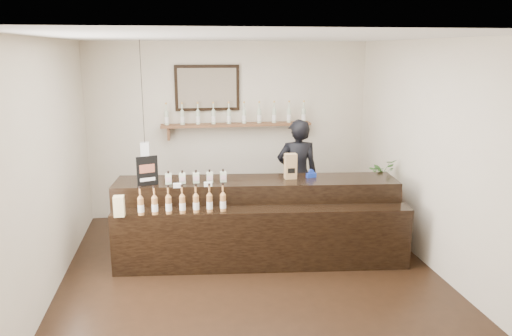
{
  "coord_description": "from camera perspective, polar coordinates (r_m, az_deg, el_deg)",
  "views": [
    {
      "loc": [
        -0.8,
        -5.51,
        2.67
      ],
      "look_at": [
        0.16,
        0.7,
        1.18
      ],
      "focal_mm": 35.0,
      "sensor_mm": 36.0,
      "label": 1
    }
  ],
  "objects": [
    {
      "name": "promo_sign",
      "position": [
        6.31,
        -12.32,
        -0.33
      ],
      "size": [
        0.26,
        0.11,
        0.37
      ],
      "color": "black",
      "rests_on": "counter"
    },
    {
      "name": "ground",
      "position": [
        6.17,
        -0.47,
        -12.25
      ],
      "size": [
        5.0,
        5.0,
        0.0
      ],
      "primitive_type": "plane",
      "color": "black",
      "rests_on": "ground"
    },
    {
      "name": "room_shell",
      "position": [
        5.65,
        -0.5,
        3.53
      ],
      "size": [
        5.0,
        5.0,
        5.0
      ],
      "color": "beige",
      "rests_on": "ground"
    },
    {
      "name": "counter",
      "position": [
        6.52,
        0.18,
        -6.23
      ],
      "size": [
        3.7,
        1.32,
        1.19
      ],
      "color": "black",
      "rests_on": "ground"
    },
    {
      "name": "shopkeeper",
      "position": [
        7.46,
        4.75,
        0.02
      ],
      "size": [
        0.72,
        0.5,
        1.9
      ],
      "primitive_type": "imported",
      "rotation": [
        0.0,
        0.0,
        3.07
      ],
      "color": "black",
      "rests_on": "ground"
    },
    {
      "name": "paper_bag",
      "position": [
        6.52,
        3.96,
        0.21
      ],
      "size": [
        0.15,
        0.12,
        0.33
      ],
      "color": "#A07F4D",
      "rests_on": "counter"
    },
    {
      "name": "side_cabinet",
      "position": [
        7.44,
        13.86,
        -4.98
      ],
      "size": [
        0.53,
        0.61,
        0.75
      ],
      "color": "brown",
      "rests_on": "ground"
    },
    {
      "name": "potted_plant",
      "position": [
        7.28,
        14.12,
        -0.62
      ],
      "size": [
        0.47,
        0.45,
        0.41
      ],
      "primitive_type": "imported",
      "rotation": [
        0.0,
        0.0,
        0.43
      ],
      "color": "#3E6F2C",
      "rests_on": "side_cabinet"
    },
    {
      "name": "back_wall_decor",
      "position": [
        7.96,
        -4.12,
        6.78
      ],
      "size": [
        2.66,
        0.96,
        1.69
      ],
      "color": "brown",
      "rests_on": "ground"
    },
    {
      "name": "tape_dispenser",
      "position": [
        6.63,
        6.32,
        -0.73
      ],
      "size": [
        0.14,
        0.08,
        0.11
      ],
      "color": "#1733A7",
      "rests_on": "counter"
    }
  ]
}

